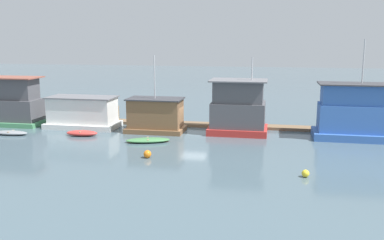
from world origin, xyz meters
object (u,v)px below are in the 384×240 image
buoy_orange (147,154)px  houseboat_brown (156,116)px  houseboat_blue (355,114)px  houseboat_green (9,103)px  dinghy_red (82,133)px  houseboat_red (238,109)px  buoy_yellow (306,173)px  houseboat_white (83,113)px  mooring_post_centre (118,115)px  dinghy_green (148,140)px  dinghy_grey (11,133)px

buoy_orange → houseboat_brown: bearing=101.7°
houseboat_blue → buoy_orange: bearing=-149.7°
houseboat_green → dinghy_red: houseboat_green is taller
houseboat_red → buoy_yellow: size_ratio=14.42×
houseboat_green → houseboat_brown: 16.48m
houseboat_green → houseboat_white: size_ratio=0.99×
mooring_post_centre → dinghy_green: bearing=-52.0°
buoy_orange → buoy_yellow: 12.09m
houseboat_red → buoy_orange: 12.13m
dinghy_green → houseboat_blue: bearing=15.1°
houseboat_brown → houseboat_red: 8.20m
houseboat_green → houseboat_white: 8.45m
houseboat_green → houseboat_white: bearing=-0.0°
houseboat_red → buoy_orange: bearing=-121.1°
houseboat_brown → buoy_orange: 9.65m
houseboat_brown → mooring_post_centre: size_ratio=3.63×
houseboat_blue → houseboat_red: bearing=178.2°
houseboat_white → dinghy_red: (1.57, -3.69, -1.30)m
dinghy_green → buoy_yellow: 15.21m
dinghy_green → houseboat_green: bearing=163.5°
houseboat_white → houseboat_blue: size_ratio=0.82×
buoy_yellow → houseboat_green: bearing=157.6°
houseboat_red → houseboat_blue: bearing=-1.8°
dinghy_grey → buoy_yellow: 28.28m
buoy_orange → houseboat_blue: bearing=30.3°
buoy_orange → dinghy_grey: bearing=160.9°
houseboat_red → dinghy_grey: 22.19m
houseboat_red → mooring_post_centre: size_ratio=3.56×
mooring_post_centre → houseboat_white: bearing=-148.3°
houseboat_blue → dinghy_green: size_ratio=2.16×
houseboat_red → dinghy_green: 9.55m
houseboat_green → houseboat_red: bearing=0.7°
houseboat_green → buoy_yellow: (30.22, -12.46, -2.06)m
houseboat_blue → houseboat_brown: bearing=-178.4°
buoy_orange → mooring_post_centre: bearing=120.0°
houseboat_green → dinghy_green: size_ratio=1.74×
houseboat_green → mooring_post_centre: size_ratio=3.52×
houseboat_brown → houseboat_green: bearing=178.0°
houseboat_red → houseboat_blue: 10.76m
mooring_post_centre → houseboat_green: bearing=-170.5°
dinghy_grey → dinghy_green: bearing=-1.6°
houseboat_green → dinghy_green: 17.81m
houseboat_brown → buoy_yellow: houseboat_brown is taller
dinghy_red → buoy_yellow: (20.24, -8.77, -0.00)m
houseboat_white → houseboat_blue: 26.93m
houseboat_white → dinghy_green: size_ratio=1.76×
houseboat_green → dinghy_grey: houseboat_green is taller
houseboat_red → buoy_yellow: (5.65, -12.75, -2.18)m
houseboat_green → houseboat_brown: size_ratio=0.97×
dinghy_green → houseboat_red: bearing=34.9°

